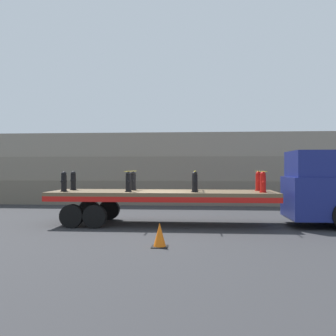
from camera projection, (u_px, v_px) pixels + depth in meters
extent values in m
plane|color=#2D2D30|center=(163.00, 224.00, 15.16)|extent=(120.00, 120.00, 0.00)
cube|color=#706656|center=(176.00, 192.00, 24.11)|extent=(60.00, 3.00, 1.49)
cube|color=gray|center=(176.00, 169.00, 24.26)|extent=(60.00, 3.00, 1.49)
cube|color=gray|center=(176.00, 146.00, 24.41)|extent=(60.00, 3.00, 1.49)
cube|color=navy|center=(323.00, 198.00, 14.65)|extent=(2.76, 2.42, 1.62)
cube|color=navy|center=(316.00, 164.00, 14.68)|extent=(1.93, 2.23, 1.02)
cylinder|color=black|center=(326.00, 209.00, 15.76)|extent=(1.11, 0.28, 1.11)
cube|color=brown|center=(163.00, 193.00, 15.16)|extent=(9.02, 2.55, 0.14)
cube|color=red|center=(160.00, 200.00, 13.93)|extent=(9.02, 0.08, 0.20)
cube|color=red|center=(165.00, 195.00, 16.39)|extent=(9.02, 0.08, 0.20)
cylinder|color=black|center=(95.00, 216.00, 14.19)|extent=(0.89, 0.30, 0.89)
cylinder|color=black|center=(109.00, 210.00, 16.52)|extent=(0.89, 0.30, 0.89)
cylinder|color=black|center=(72.00, 216.00, 14.26)|extent=(0.89, 0.30, 0.89)
cylinder|color=black|center=(89.00, 209.00, 16.60)|extent=(0.89, 0.30, 0.89)
cylinder|color=black|center=(64.00, 191.00, 14.91)|extent=(0.28, 0.28, 0.03)
cylinder|color=black|center=(64.00, 183.00, 14.91)|extent=(0.22, 0.22, 0.65)
sphere|color=black|center=(64.00, 174.00, 14.91)|extent=(0.21, 0.21, 0.21)
cylinder|color=black|center=(62.00, 182.00, 14.74)|extent=(0.10, 0.13, 0.10)
cylinder|color=black|center=(65.00, 181.00, 15.09)|extent=(0.10, 0.13, 0.10)
cylinder|color=black|center=(73.00, 189.00, 16.03)|extent=(0.28, 0.28, 0.03)
cylinder|color=black|center=(73.00, 182.00, 16.03)|extent=(0.22, 0.22, 0.65)
sphere|color=black|center=(73.00, 174.00, 16.03)|extent=(0.21, 0.21, 0.21)
cylinder|color=black|center=(72.00, 181.00, 15.85)|extent=(0.10, 0.13, 0.10)
cylinder|color=black|center=(75.00, 180.00, 16.20)|extent=(0.10, 0.13, 0.10)
cylinder|color=black|center=(128.00, 191.00, 14.71)|extent=(0.28, 0.28, 0.03)
cylinder|color=black|center=(128.00, 184.00, 14.71)|extent=(0.22, 0.22, 0.65)
sphere|color=black|center=(128.00, 174.00, 14.71)|extent=(0.21, 0.21, 0.21)
cylinder|color=black|center=(128.00, 182.00, 14.53)|extent=(0.10, 0.13, 0.10)
cylinder|color=black|center=(129.00, 181.00, 14.88)|extent=(0.10, 0.13, 0.10)
cylinder|color=black|center=(133.00, 190.00, 15.82)|extent=(0.28, 0.28, 0.03)
cylinder|color=black|center=(133.00, 182.00, 15.82)|extent=(0.22, 0.22, 0.65)
sphere|color=black|center=(133.00, 174.00, 15.82)|extent=(0.21, 0.21, 0.21)
cylinder|color=black|center=(133.00, 181.00, 15.65)|extent=(0.10, 0.13, 0.10)
cylinder|color=black|center=(134.00, 180.00, 16.00)|extent=(0.10, 0.13, 0.10)
cylinder|color=black|center=(195.00, 192.00, 14.50)|extent=(0.28, 0.28, 0.03)
cylinder|color=black|center=(195.00, 184.00, 14.50)|extent=(0.22, 0.22, 0.65)
sphere|color=black|center=(195.00, 174.00, 14.50)|extent=(0.21, 0.21, 0.21)
cylinder|color=black|center=(195.00, 182.00, 14.32)|extent=(0.10, 0.13, 0.10)
cylinder|color=black|center=(195.00, 182.00, 14.67)|extent=(0.10, 0.13, 0.10)
cylinder|color=black|center=(195.00, 190.00, 15.61)|extent=(0.28, 0.28, 0.03)
cylinder|color=black|center=(195.00, 183.00, 15.61)|extent=(0.22, 0.22, 0.65)
sphere|color=black|center=(195.00, 174.00, 15.61)|extent=(0.21, 0.21, 0.21)
cylinder|color=black|center=(195.00, 181.00, 15.44)|extent=(0.10, 0.13, 0.10)
cylinder|color=black|center=(195.00, 181.00, 15.79)|extent=(0.10, 0.13, 0.10)
cylinder|color=red|center=(263.00, 192.00, 14.29)|extent=(0.28, 0.28, 0.03)
cylinder|color=red|center=(263.00, 184.00, 14.29)|extent=(0.22, 0.22, 0.65)
sphere|color=red|center=(263.00, 174.00, 14.29)|extent=(0.21, 0.21, 0.21)
cylinder|color=red|center=(264.00, 182.00, 14.11)|extent=(0.10, 0.13, 0.10)
cylinder|color=red|center=(262.00, 182.00, 14.46)|extent=(0.10, 0.13, 0.10)
cylinder|color=red|center=(258.00, 190.00, 15.41)|extent=(0.28, 0.28, 0.03)
cylinder|color=red|center=(258.00, 183.00, 15.41)|extent=(0.22, 0.22, 0.65)
sphere|color=red|center=(258.00, 174.00, 15.41)|extent=(0.21, 0.21, 0.21)
cylinder|color=red|center=(259.00, 181.00, 15.23)|extent=(0.10, 0.13, 0.10)
cylinder|color=red|center=(258.00, 181.00, 15.58)|extent=(0.10, 0.13, 0.10)
cube|color=yellow|center=(131.00, 171.00, 15.26)|extent=(0.05, 2.75, 0.01)
cube|color=yellow|center=(195.00, 171.00, 15.06)|extent=(0.05, 2.75, 0.01)
cube|color=yellow|center=(261.00, 171.00, 14.85)|extent=(0.05, 2.75, 0.01)
cube|color=black|center=(160.00, 247.00, 10.77)|extent=(0.47, 0.47, 0.03)
cone|color=orange|center=(160.00, 234.00, 10.77)|extent=(0.36, 0.36, 0.68)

